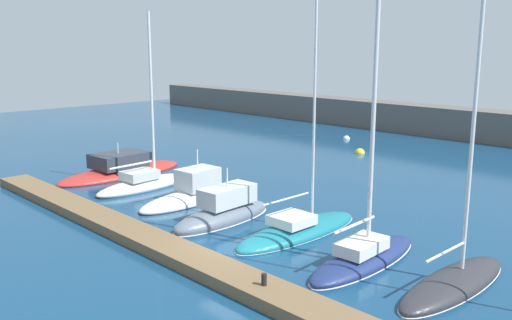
# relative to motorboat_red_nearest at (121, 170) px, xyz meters

# --- Properties ---
(ground_plane) EXTENTS (120.00, 120.00, 0.00)m
(ground_plane) POSITION_rel_motorboat_red_nearest_xyz_m (16.79, -4.26, -0.31)
(ground_plane) COLOR navy
(dock_pier) EXTENTS (38.81, 1.73, 0.48)m
(dock_pier) POSITION_rel_motorboat_red_nearest_xyz_m (16.79, -6.43, -0.07)
(dock_pier) COLOR brown
(dock_pier) RESTS_ON ground_plane
(motorboat_red_nearest) EXTENTS (3.97, 9.97, 2.70)m
(motorboat_red_nearest) POSITION_rel_motorboat_red_nearest_xyz_m (0.00, 0.00, 0.00)
(motorboat_red_nearest) COLOR #B72D28
(motorboat_red_nearest) RESTS_ON ground_plane
(sailboat_ivory_second) EXTENTS (2.64, 7.19, 11.22)m
(sailboat_ivory_second) POSITION_rel_motorboat_red_nearest_xyz_m (4.34, -0.89, 0.06)
(sailboat_ivory_second) COLOR silver
(sailboat_ivory_second) RESTS_ON ground_plane
(motorboat_white_third) EXTENTS (2.78, 7.37, 3.41)m
(motorboat_white_third) POSITION_rel_motorboat_red_nearest_xyz_m (8.85, -0.56, 0.05)
(motorboat_white_third) COLOR white
(motorboat_white_third) RESTS_ON ground_plane
(motorboat_slate_fourth) EXTENTS (2.48, 6.58, 3.16)m
(motorboat_slate_fourth) POSITION_rel_motorboat_red_nearest_xyz_m (12.98, -1.67, 0.13)
(motorboat_slate_fourth) COLOR slate
(motorboat_slate_fourth) RESTS_ON ground_plane
(sailboat_teal_fifth) EXTENTS (2.42, 8.10, 13.37)m
(sailboat_teal_fifth) POSITION_rel_motorboat_red_nearest_xyz_m (16.96, -0.38, -0.12)
(sailboat_teal_fifth) COLOR #19707F
(sailboat_teal_fifth) RESTS_ON ground_plane
(sailboat_navy_sixth) EXTENTS (2.48, 7.35, 14.78)m
(sailboat_navy_sixth) POSITION_rel_motorboat_red_nearest_xyz_m (21.31, -1.13, 0.11)
(sailboat_navy_sixth) COLOR navy
(sailboat_navy_sixth) RESTS_ON ground_plane
(sailboat_charcoal_seventh) EXTENTS (1.90, 7.12, 13.27)m
(sailboat_charcoal_seventh) POSITION_rel_motorboat_red_nearest_xyz_m (25.04, -0.64, -0.07)
(sailboat_charcoal_seventh) COLOR #2D2D33
(sailboat_charcoal_seventh) RESTS_ON ground_plane
(mooring_buoy_white) EXTENTS (0.67, 0.67, 0.67)m
(mooring_buoy_white) POSITION_rel_motorboat_red_nearest_xyz_m (1.81, 23.53, -0.31)
(mooring_buoy_white) COLOR white
(mooring_buoy_white) RESTS_ON ground_plane
(mooring_buoy_yellow) EXTENTS (0.84, 0.84, 0.84)m
(mooring_buoy_yellow) POSITION_rel_motorboat_red_nearest_xyz_m (7.01, 18.48, -0.31)
(mooring_buoy_yellow) COLOR yellow
(mooring_buoy_yellow) RESTS_ON ground_plane
(dock_bollard) EXTENTS (0.20, 0.20, 0.44)m
(dock_bollard) POSITION_rel_motorboat_red_nearest_xyz_m (20.73, -6.43, 0.39)
(dock_bollard) COLOR black
(dock_bollard) RESTS_ON dock_pier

